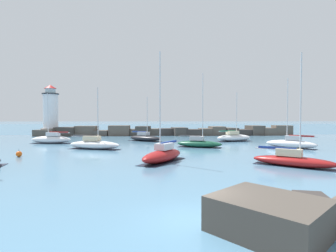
% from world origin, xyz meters
% --- Properties ---
extents(ground_plane, '(600.00, 600.00, 0.00)m').
position_xyz_m(ground_plane, '(0.00, 0.00, 0.00)').
color(ground_plane, teal).
extents(open_sea_beyond, '(400.00, 116.00, 0.01)m').
position_xyz_m(open_sea_beyond, '(0.00, 113.62, 0.00)').
color(open_sea_beyond, teal).
rests_on(open_sea_beyond, ground).
extents(breakwater_jetty, '(62.55, 7.17, 2.47)m').
position_xyz_m(breakwater_jetty, '(0.75, 53.59, 0.98)').
color(breakwater_jetty, '#4C443D').
rests_on(breakwater_jetty, ground).
extents(lighthouse, '(4.58, 4.58, 12.32)m').
position_xyz_m(lighthouse, '(-27.50, 53.98, 5.27)').
color(lighthouse, gray).
rests_on(lighthouse, ground).
extents(foreground_rocks, '(8.23, 5.71, 1.35)m').
position_xyz_m(foreground_rocks, '(3.63, -1.01, 0.58)').
color(foreground_rocks, brown).
rests_on(foreground_rocks, ground).
extents(sailboat_moored_0, '(6.62, 5.73, 10.04)m').
position_xyz_m(sailboat_moored_0, '(10.54, 11.86, 0.59)').
color(sailboat_moored_0, maroon).
rests_on(sailboat_moored_0, ground).
extents(sailboat_moored_1, '(7.89, 4.23, 8.50)m').
position_xyz_m(sailboat_moored_1, '(-10.30, 25.64, 0.68)').
color(sailboat_moored_1, white).
rests_on(sailboat_moored_1, ground).
extents(sailboat_moored_2, '(6.93, 2.58, 8.54)m').
position_xyz_m(sailboat_moored_2, '(-19.51, 34.15, 0.72)').
color(sailboat_moored_2, white).
rests_on(sailboat_moored_2, ground).
extents(sailboat_moored_3, '(6.95, 4.29, 10.83)m').
position_xyz_m(sailboat_moored_3, '(4.59, 27.31, 0.62)').
color(sailboat_moored_3, '#195138').
rests_on(sailboat_moored_3, ground).
extents(sailboat_moored_5, '(6.28, 5.92, 10.03)m').
position_xyz_m(sailboat_moored_5, '(17.58, 25.67, 0.70)').
color(sailboat_moored_5, white).
rests_on(sailboat_moored_5, ground).
extents(sailboat_moored_6, '(7.25, 4.29, 9.18)m').
position_xyz_m(sailboat_moored_6, '(12.61, 36.82, 0.73)').
color(sailboat_moored_6, white).
rests_on(sailboat_moored_6, ground).
extents(sailboat_moored_7, '(6.95, 5.80, 8.17)m').
position_xyz_m(sailboat_moored_7, '(-3.86, 37.91, 0.63)').
color(sailboat_moored_7, black).
rests_on(sailboat_moored_7, ground).
extents(sailboat_moored_8, '(5.21, 6.86, 10.72)m').
position_xyz_m(sailboat_moored_8, '(-1.00, 14.86, 0.70)').
color(sailboat_moored_8, maroon).
rests_on(sailboat_moored_8, ground).
extents(mooring_buoy_orange_near, '(0.63, 0.63, 0.83)m').
position_xyz_m(mooring_buoy_orange_near, '(-16.92, 18.70, 0.32)').
color(mooring_buoy_orange_near, '#EA5914').
rests_on(mooring_buoy_orange_near, ground).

